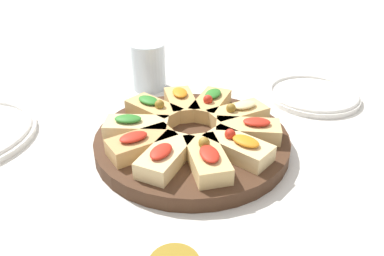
% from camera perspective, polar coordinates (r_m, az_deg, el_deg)
% --- Properties ---
extents(ground_plane, '(3.00, 3.00, 0.00)m').
position_cam_1_polar(ground_plane, '(0.61, -0.00, -2.95)').
color(ground_plane, silver).
extents(serving_board, '(0.31, 0.31, 0.02)m').
position_cam_1_polar(serving_board, '(0.60, -0.00, -2.00)').
color(serving_board, '#422819').
rests_on(serving_board, ground_plane).
extents(focaccia_slice_0, '(0.07, 0.11, 0.03)m').
position_cam_1_polar(focaccia_slice_0, '(0.67, -1.69, 3.83)').
color(focaccia_slice_0, tan).
rests_on(focaccia_slice_0, serving_board).
extents(focaccia_slice_1, '(0.10, 0.10, 0.04)m').
position_cam_1_polar(focaccia_slice_1, '(0.64, -5.88, 2.75)').
color(focaccia_slice_1, tan).
rests_on(focaccia_slice_1, serving_board).
extents(focaccia_slice_2, '(0.10, 0.05, 0.03)m').
position_cam_1_polar(focaccia_slice_2, '(0.60, -8.48, 0.29)').
color(focaccia_slice_2, '#E5C689').
rests_on(focaccia_slice_2, serving_board).
extents(focaccia_slice_3, '(0.11, 0.09, 0.03)m').
position_cam_1_polar(focaccia_slice_3, '(0.55, -7.72, -2.40)').
color(focaccia_slice_3, tan).
rests_on(focaccia_slice_3, serving_board).
extents(focaccia_slice_4, '(0.08, 0.11, 0.03)m').
position_cam_1_polar(focaccia_slice_4, '(0.52, -4.04, -4.32)').
color(focaccia_slice_4, '#E5C689').
rests_on(focaccia_slice_4, serving_board).
extents(focaccia_slice_5, '(0.07, 0.11, 0.04)m').
position_cam_1_polar(focaccia_slice_5, '(0.52, 2.30, -4.59)').
color(focaccia_slice_5, '#DBB775').
rests_on(focaccia_slice_5, serving_board).
extents(focaccia_slice_6, '(0.11, 0.10, 0.04)m').
position_cam_1_polar(focaccia_slice_6, '(0.54, 7.06, -2.86)').
color(focaccia_slice_6, '#E5C689').
rests_on(focaccia_slice_6, serving_board).
extents(focaccia_slice_7, '(0.10, 0.06, 0.03)m').
position_cam_1_polar(focaccia_slice_7, '(0.59, 8.60, -0.30)').
color(focaccia_slice_7, '#DBB775').
rests_on(focaccia_slice_7, serving_board).
extents(focaccia_slice_8, '(0.11, 0.09, 0.04)m').
position_cam_1_polar(focaccia_slice_8, '(0.63, 7.02, 2.08)').
color(focaccia_slice_8, '#DBB775').
rests_on(focaccia_slice_8, serving_board).
extents(focaccia_slice_9, '(0.08, 0.11, 0.04)m').
position_cam_1_polar(focaccia_slice_9, '(0.66, 2.83, 3.69)').
color(focaccia_slice_9, tan).
rests_on(focaccia_slice_9, serving_board).
extents(plate_right, '(0.19, 0.19, 0.02)m').
position_cam_1_polar(plate_right, '(0.81, 17.85, 4.94)').
color(plate_right, white).
rests_on(plate_right, ground_plane).
extents(water_glass, '(0.07, 0.07, 0.10)m').
position_cam_1_polar(water_glass, '(0.80, -6.73, 9.30)').
color(water_glass, silver).
rests_on(water_glass, ground_plane).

